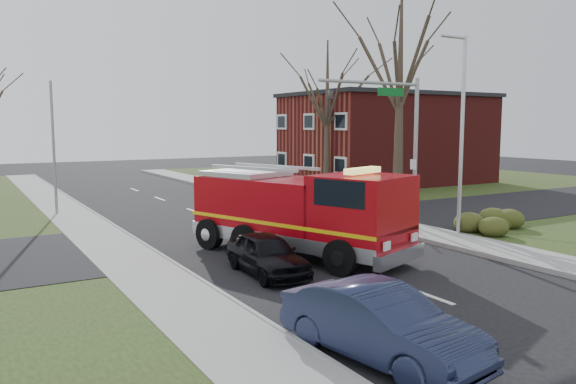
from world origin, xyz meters
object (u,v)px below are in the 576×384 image
traffic_signal_mast (394,126)px  fire_engine (301,214)px  parked_car_gray (380,324)px  parked_car_maroon (267,254)px

traffic_signal_mast → fire_engine: bearing=-164.7°
traffic_signal_mast → parked_car_gray: 14.26m
traffic_signal_mast → fire_engine: size_ratio=0.77×
fire_engine → parked_car_gray: (-3.45, -8.62, -0.77)m
traffic_signal_mast → fire_engine: traffic_signal_mast is taller
fire_engine → parked_car_gray: 9.32m
fire_engine → parked_car_maroon: fire_engine is taller
parked_car_maroon → fire_engine: bearing=39.7°
traffic_signal_mast → parked_car_gray: bearing=-132.0°
parked_car_maroon → parked_car_gray: size_ratio=0.86×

